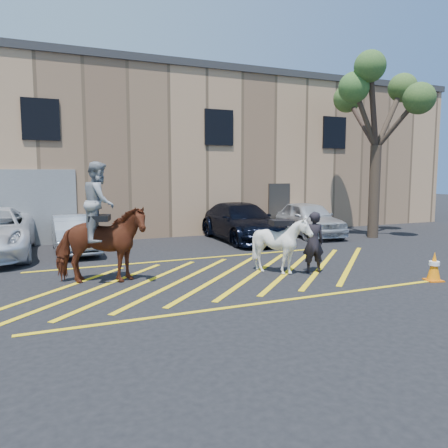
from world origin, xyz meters
name	(u,v)px	position (x,y,z in m)	size (l,w,h in m)	color
ground	(216,274)	(0.00, 0.00, 0.00)	(90.00, 90.00, 0.00)	black
car_silver_sedan	(75,234)	(-3.14, 4.93, 0.63)	(1.33, 3.82, 1.26)	#969CA4
car_blue_suv	(241,222)	(3.18, 5.08, 0.74)	(2.07, 5.09, 1.48)	black
car_white_suv	(308,219)	(6.39, 5.16, 0.73)	(1.73, 4.30, 1.46)	silver
handler	(313,242)	(2.46, -0.84, 0.82)	(0.60, 0.39, 1.64)	black
warehouse	(126,154)	(-0.01, 11.99, 3.65)	(32.42, 10.20, 7.30)	tan
hatching_zone	(220,276)	(0.00, -0.30, 0.01)	(12.60, 5.12, 0.01)	yellow
mounted_bay	(100,235)	(-2.91, 0.23, 1.18)	(2.41, 1.59, 2.93)	maroon
saddled_white	(281,245)	(1.61, -0.62, 0.77)	(1.48, 1.60, 1.53)	white
traffic_cone	(434,266)	(4.68, -2.80, 0.37)	(0.47, 0.47, 0.73)	#DF6009
tree	(378,98)	(8.54, 3.62, 5.69)	(3.99, 4.37, 7.31)	#403327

